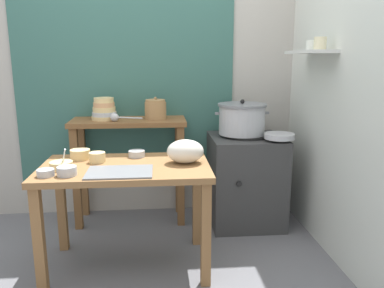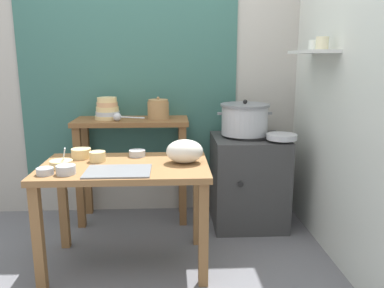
{
  "view_description": "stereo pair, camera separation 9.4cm",
  "coord_description": "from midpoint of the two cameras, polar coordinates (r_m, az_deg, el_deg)",
  "views": [
    {
      "loc": [
        0.13,
        -2.43,
        1.4
      ],
      "look_at": [
        0.36,
        0.19,
        0.82
      ],
      "focal_mm": 36.11,
      "sensor_mm": 36.0,
      "label": 1
    },
    {
      "loc": [
        0.22,
        -2.43,
        1.4
      ],
      "look_at": [
        0.36,
        0.19,
        0.82
      ],
      "focal_mm": 36.11,
      "sensor_mm": 36.0,
      "label": 2
    }
  ],
  "objects": [
    {
      "name": "clay_pot",
      "position": [
        3.29,
        -6.23,
        5.08
      ],
      "size": [
        0.18,
        0.18,
        0.19
      ],
      "color": "#A37A4C",
      "rests_on": "back_shelf_table"
    },
    {
      "name": "prep_table",
      "position": [
        2.61,
        -10.76,
        -5.44
      ],
      "size": [
        1.1,
        0.66,
        0.72
      ],
      "color": "olive",
      "rests_on": "ground"
    },
    {
      "name": "wide_pan",
      "position": [
        3.13,
        11.92,
        1.15
      ],
      "size": [
        0.24,
        0.24,
        0.04
      ],
      "primitive_type": "cylinder",
      "color": "#B7BABF",
      "rests_on": "stove_block"
    },
    {
      "name": "plastic_bag",
      "position": [
        2.57,
        -2.05,
        -1.09
      ],
      "size": [
        0.25,
        0.2,
        0.16
      ],
      "primitive_type": "ellipsoid",
      "color": "silver",
      "rests_on": "prep_table"
    },
    {
      "name": "wall_back",
      "position": [
        3.53,
        -6.69,
        10.82
      ],
      "size": [
        4.4,
        0.12,
        2.6
      ],
      "color": "#B2ADA3",
      "rests_on": "ground"
    },
    {
      "name": "serving_tray",
      "position": [
        2.41,
        -11.74,
        -4.07
      ],
      "size": [
        0.4,
        0.28,
        0.01
      ],
      "primitive_type": "cube",
      "color": "slate",
      "rests_on": "prep_table"
    },
    {
      "name": "prep_bowl_5",
      "position": [
        2.68,
        -14.82,
        -1.87
      ],
      "size": [
        0.11,
        0.11,
        0.07
      ],
      "color": "#E5C684",
      "rests_on": "prep_table"
    },
    {
      "name": "ladle",
      "position": [
        3.21,
        -12.03,
        3.88
      ],
      "size": [
        0.26,
        0.12,
        0.07
      ],
      "color": "#B7BABF",
      "rests_on": "back_shelf_table"
    },
    {
      "name": "prep_bowl_1",
      "position": [
        2.8,
        -17.13,
        -1.41
      ],
      "size": [
        0.14,
        0.14,
        0.07
      ],
      "color": "#E5C684",
      "rests_on": "prep_table"
    },
    {
      "name": "wall_right",
      "position": [
        2.9,
        20.18,
        9.75
      ],
      "size": [
        0.3,
        3.2,
        2.6
      ],
      "color": "silver",
      "rests_on": "ground"
    },
    {
      "name": "stove_block",
      "position": [
        3.36,
        7.08,
        -5.21
      ],
      "size": [
        0.6,
        0.61,
        0.78
      ],
      "color": "#383838",
      "rests_on": "ground"
    },
    {
      "name": "prep_bowl_2",
      "position": [
        2.77,
        -9.14,
        -1.38
      ],
      "size": [
        0.12,
        0.12,
        0.05
      ],
      "color": "#B7BABF",
      "rests_on": "prep_table"
    },
    {
      "name": "prep_bowl_4",
      "position": [
        2.44,
        -19.06,
        -3.74
      ],
      "size": [
        0.12,
        0.12,
        0.05
      ],
      "color": "#B7BABF",
      "rests_on": "prep_table"
    },
    {
      "name": "bowl_stack_enamel",
      "position": [
        3.33,
        -13.64,
        4.93
      ],
      "size": [
        0.21,
        0.21,
        0.18
      ],
      "color": "#E5C684",
      "rests_on": "back_shelf_table"
    },
    {
      "name": "back_shelf_table",
      "position": [
        3.35,
        -10.04,
        -0.14
      ],
      "size": [
        0.96,
        0.4,
        0.9
      ],
      "color": "brown",
      "rests_on": "ground"
    },
    {
      "name": "steamer_pot",
      "position": [
        3.25,
        6.56,
        3.72
      ],
      "size": [
        0.46,
        0.41,
        0.29
      ],
      "color": "#B7BABF",
      "rests_on": "stove_block"
    },
    {
      "name": "ground_plane",
      "position": [
        2.81,
        -8.34,
        -17.57
      ],
      "size": [
        9.0,
        9.0,
        0.0
      ],
      "primitive_type": "plane",
      "color": "slate"
    },
    {
      "name": "prep_bowl_0",
      "position": [
        2.47,
        -21.85,
        -3.92
      ],
      "size": [
        0.1,
        0.1,
        0.04
      ],
      "color": "#B7BABF",
      "rests_on": "prep_table"
    },
    {
      "name": "prep_bowl_3",
      "position": [
        2.59,
        -19.75,
        -2.93
      ],
      "size": [
        0.14,
        0.14,
        0.13
      ],
      "color": "#E5C684",
      "rests_on": "prep_table"
    }
  ]
}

